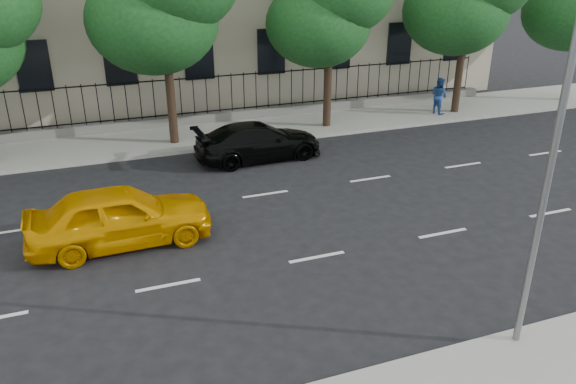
# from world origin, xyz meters

# --- Properties ---
(ground) EXTENTS (120.00, 120.00, 0.00)m
(ground) POSITION_xyz_m (0.00, 0.00, 0.00)
(ground) COLOR black
(ground) RESTS_ON ground
(far_sidewalk) EXTENTS (60.00, 4.00, 0.15)m
(far_sidewalk) POSITION_xyz_m (0.00, 14.00, 0.07)
(far_sidewalk) COLOR gray
(far_sidewalk) RESTS_ON ground
(lane_markings) EXTENTS (49.60, 4.62, 0.01)m
(lane_markings) POSITION_xyz_m (0.00, 4.75, 0.01)
(lane_markings) COLOR silver
(lane_markings) RESTS_ON ground
(iron_fence) EXTENTS (30.00, 0.50, 2.20)m
(iron_fence) POSITION_xyz_m (0.00, 15.70, 0.65)
(iron_fence) COLOR slate
(iron_fence) RESTS_ON far_sidewalk
(street_light) EXTENTS (0.25, 3.32, 8.05)m
(street_light) POSITION_xyz_m (2.50, -1.77, 5.15)
(street_light) COLOR slate
(street_light) RESTS_ON near_sidewalk
(yellow_taxi) EXTENTS (5.07, 2.15, 1.71)m
(yellow_taxi) POSITION_xyz_m (-4.85, 5.13, 0.85)
(yellow_taxi) COLOR #DE9101
(yellow_taxi) RESTS_ON ground
(black_sedan) EXTENTS (5.11, 2.29, 1.46)m
(black_sedan) POSITION_xyz_m (0.85, 10.41, 0.73)
(black_sedan) COLOR black
(black_sedan) RESTS_ON ground
(pedestrian_far) EXTENTS (0.83, 0.98, 1.77)m
(pedestrian_far) POSITION_xyz_m (10.98, 13.20, 1.04)
(pedestrian_far) COLOR navy
(pedestrian_far) RESTS_ON far_sidewalk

